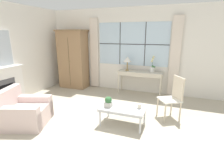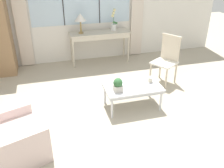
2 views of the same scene
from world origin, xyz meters
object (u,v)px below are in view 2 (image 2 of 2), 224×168
at_px(coffee_table, 133,88).
at_px(console_table, 100,36).
at_px(potted_plant_small, 118,85).
at_px(side_chair_wooden, 167,57).
at_px(potted_orchid, 114,23).
at_px(pillar_candle, 150,80).
at_px(armchair_upholstered, 4,141).
at_px(table_lamp, 80,18).

bearing_deg(coffee_table, console_table, 92.38).
bearing_deg(potted_plant_small, coffee_table, 18.33).
bearing_deg(potted_plant_small, side_chair_wooden, 32.84).
relative_size(console_table, potted_orchid, 2.79).
bearing_deg(console_table, potted_plant_small, -95.27).
distance_m(potted_orchid, pillar_candle, 2.24).
relative_size(armchair_upholstered, coffee_table, 1.16).
relative_size(table_lamp, side_chair_wooden, 0.46).
height_order(armchair_upholstered, potted_plant_small, armchair_upholstered).
distance_m(table_lamp, coffee_table, 2.38).
height_order(armchair_upholstered, pillar_candle, armchair_upholstered).
height_order(console_table, armchair_upholstered, armchair_upholstered).
bearing_deg(side_chair_wooden, coffee_table, -143.53).
bearing_deg(potted_orchid, coffee_table, -97.07).
height_order(console_table, coffee_table, console_table).
relative_size(table_lamp, armchair_upholstered, 0.41).
xyz_separation_m(table_lamp, coffee_table, (0.54, -2.19, -0.76)).
bearing_deg(table_lamp, armchair_upholstered, -117.53).
bearing_deg(table_lamp, console_table, -2.47).
height_order(potted_orchid, pillar_candle, potted_orchid).
distance_m(side_chair_wooden, pillar_candle, 0.97).
height_order(potted_orchid, side_chair_wooden, potted_orchid).
bearing_deg(console_table, table_lamp, 177.53).
distance_m(armchair_upholstered, potted_plant_small, 1.89).
height_order(armchair_upholstered, side_chair_wooden, side_chair_wooden).
xyz_separation_m(console_table, pillar_candle, (0.44, -2.12, -0.22)).
relative_size(side_chair_wooden, potted_plant_small, 4.27).
distance_m(console_table, potted_orchid, 0.46).
distance_m(potted_orchid, armchair_upholstered, 3.84).
bearing_deg(console_table, side_chair_wooden, -52.41).
xyz_separation_m(console_table, table_lamp, (-0.45, 0.02, 0.45)).
xyz_separation_m(table_lamp, armchair_upholstered, (-1.53, -2.93, -0.87)).
bearing_deg(console_table, coffee_table, -87.62).
bearing_deg(pillar_candle, console_table, 101.66).
relative_size(table_lamp, potted_plant_small, 1.96).
distance_m(coffee_table, potted_plant_small, 0.36).
distance_m(coffee_table, pillar_candle, 0.36).
bearing_deg(pillar_candle, table_lamp, 112.41).
bearing_deg(potted_orchid, armchair_upholstered, -128.21).
relative_size(side_chair_wooden, pillar_candle, 9.32).
xyz_separation_m(console_table, armchair_upholstered, (-1.97, -2.91, -0.42)).
distance_m(console_table, potted_plant_small, 2.29).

